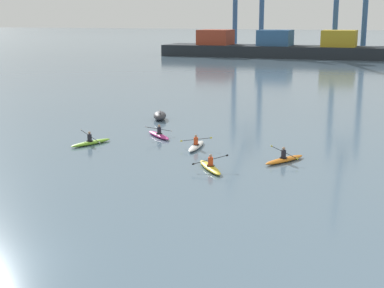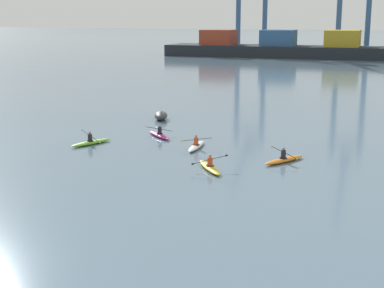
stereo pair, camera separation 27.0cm
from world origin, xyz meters
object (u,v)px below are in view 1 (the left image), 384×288
at_px(kayak_magenta, 159,135).
at_px(kayak_white, 196,146).
at_px(capsized_dinghy, 160,116).
at_px(kayak_yellow, 210,167).
at_px(container_barge, 275,47).
at_px(kayak_lime, 91,142).
at_px(kayak_orange, 284,159).

bearing_deg(kayak_magenta, kayak_white, -33.38).
distance_m(capsized_dinghy, kayak_white, 11.42).
bearing_deg(kayak_yellow, container_barge, 99.20).
distance_m(container_barge, kayak_magenta, 89.22).
bearing_deg(kayak_magenta, kayak_lime, -131.37).
distance_m(kayak_white, kayak_yellow, 5.65).
relative_size(kayak_orange, kayak_white, 0.94).
relative_size(kayak_orange, kayak_yellow, 1.05).
height_order(kayak_magenta, kayak_yellow, same).
bearing_deg(capsized_dinghy, container_barge, 94.46).
distance_m(container_barge, kayak_yellow, 97.54).
relative_size(kayak_orange, kayak_magenta, 1.12).
relative_size(capsized_dinghy, kayak_orange, 0.87).
bearing_deg(kayak_yellow, kayak_magenta, 130.46).
bearing_deg(kayak_magenta, kayak_orange, -22.66).
distance_m(kayak_lime, kayak_yellow, 10.55).
xyz_separation_m(kayak_orange, kayak_white, (-6.36, 1.73, -0.00)).
distance_m(container_barge, kayak_white, 92.19).
bearing_deg(kayak_yellow, kayak_lime, 160.22).
bearing_deg(container_barge, kayak_lime, -86.51).
bearing_deg(kayak_magenta, capsized_dinghy, 112.09).
distance_m(kayak_magenta, kayak_yellow, 9.91).
bearing_deg(kayak_orange, container_barge, 101.75).
height_order(kayak_lime, kayak_yellow, kayak_lime).
distance_m(capsized_dinghy, kayak_magenta, 7.34).
height_order(capsized_dinghy, kayak_orange, kayak_orange).
bearing_deg(container_barge, kayak_yellow, -80.80).
relative_size(kayak_white, kayak_lime, 1.02).
height_order(container_barge, kayak_white, container_barge).
xyz_separation_m(container_barge, capsized_dinghy, (6.40, -81.93, -1.75)).
height_order(container_barge, kayak_yellow, container_barge).
height_order(kayak_orange, kayak_magenta, same).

